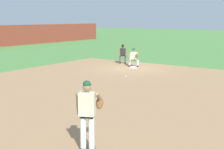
{
  "coord_description": "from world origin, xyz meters",
  "views": [
    {
      "loc": [
        -18.38,
        -10.97,
        3.36
      ],
      "look_at": [
        -8.77,
        -4.3,
        1.27
      ],
      "focal_mm": 50.0,
      "sensor_mm": 36.0,
      "label": 1
    }
  ],
  "objects_px": {
    "first_base_bag": "(133,67)",
    "baseball": "(125,76)",
    "umpire": "(123,53)",
    "first_baseman": "(134,57)",
    "pitcher": "(88,111)"
  },
  "relations": [
    {
      "from": "first_baseman",
      "to": "baseball",
      "type": "bearing_deg",
      "value": -156.18
    },
    {
      "from": "first_baseman",
      "to": "first_base_bag",
      "type": "bearing_deg",
      "value": -153.48
    },
    {
      "from": "first_baseman",
      "to": "umpire",
      "type": "relative_size",
      "value": 0.92
    },
    {
      "from": "baseball",
      "to": "pitcher",
      "type": "distance_m",
      "value": 10.51
    },
    {
      "from": "first_base_bag",
      "to": "umpire",
      "type": "xyz_separation_m",
      "value": [
        1.48,
        1.82,
        0.75
      ]
    },
    {
      "from": "baseball",
      "to": "umpire",
      "type": "distance_m",
      "value": 5.7
    },
    {
      "from": "pitcher",
      "to": "first_baseman",
      "type": "bearing_deg",
      "value": 26.2
    },
    {
      "from": "umpire",
      "to": "baseball",
      "type": "bearing_deg",
      "value": -145.65
    },
    {
      "from": "baseball",
      "to": "umpire",
      "type": "height_order",
      "value": "umpire"
    },
    {
      "from": "first_baseman",
      "to": "pitcher",
      "type": "bearing_deg",
      "value": -153.8
    },
    {
      "from": "first_base_bag",
      "to": "pitcher",
      "type": "height_order",
      "value": "pitcher"
    },
    {
      "from": "baseball",
      "to": "first_baseman",
      "type": "bearing_deg",
      "value": 23.82
    },
    {
      "from": "first_base_bag",
      "to": "baseball",
      "type": "xyz_separation_m",
      "value": [
        -3.18,
        -1.37,
        -0.01
      ]
    },
    {
      "from": "pitcher",
      "to": "umpire",
      "type": "height_order",
      "value": "pitcher"
    },
    {
      "from": "pitcher",
      "to": "first_baseman",
      "type": "distance_m",
      "value": 14.53
    }
  ]
}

